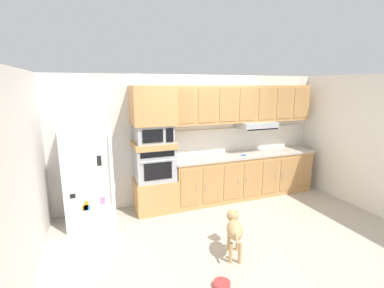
% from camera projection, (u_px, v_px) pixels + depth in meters
% --- Properties ---
extents(ground_plane, '(9.60, 9.60, 0.00)m').
position_uv_depth(ground_plane, '(218.00, 218.00, 4.82)').
color(ground_plane, '#B2A899').
extents(back_kitchen_wall, '(6.20, 0.12, 2.50)m').
position_uv_depth(back_kitchen_wall, '(195.00, 138.00, 5.57)').
color(back_kitchen_wall, silver).
rests_on(back_kitchen_wall, ground).
extents(side_panel_left, '(0.12, 7.10, 2.50)m').
position_uv_depth(side_panel_left, '(27.00, 167.00, 3.59)').
color(side_panel_left, silver).
rests_on(side_panel_left, ground).
extents(side_panel_right, '(0.12, 7.10, 2.50)m').
position_uv_depth(side_panel_right, '(344.00, 138.00, 5.51)').
color(side_panel_right, white).
rests_on(side_panel_right, ground).
extents(refrigerator, '(0.76, 0.73, 1.76)m').
position_uv_depth(refrigerator, '(88.00, 172.00, 4.54)').
color(refrigerator, white).
rests_on(refrigerator, ground).
extents(oven_base_cabinet, '(0.74, 0.62, 0.60)m').
position_uv_depth(oven_base_cabinet, '(155.00, 194.00, 5.12)').
color(oven_base_cabinet, tan).
rests_on(oven_base_cabinet, ground).
extents(built_in_oven, '(0.70, 0.62, 0.60)m').
position_uv_depth(built_in_oven, '(154.00, 164.00, 4.99)').
color(built_in_oven, '#A8AAAF').
rests_on(built_in_oven, oven_base_cabinet).
extents(appliance_mid_shelf, '(0.74, 0.62, 0.10)m').
position_uv_depth(appliance_mid_shelf, '(154.00, 145.00, 4.92)').
color(appliance_mid_shelf, tan).
rests_on(appliance_mid_shelf, built_in_oven).
extents(microwave, '(0.64, 0.54, 0.32)m').
position_uv_depth(microwave, '(153.00, 133.00, 4.87)').
color(microwave, '#A8AAAF').
rests_on(microwave, appliance_mid_shelf).
extents(appliance_upper_cabinet, '(0.74, 0.62, 0.68)m').
position_uv_depth(appliance_upper_cabinet, '(153.00, 105.00, 4.77)').
color(appliance_upper_cabinet, tan).
rests_on(appliance_upper_cabinet, microwave).
extents(lower_cabinet_run, '(3.06, 0.63, 0.88)m').
position_uv_depth(lower_cabinet_run, '(244.00, 176.00, 5.73)').
color(lower_cabinet_run, tan).
rests_on(lower_cabinet_run, ground).
extents(countertop_slab, '(3.10, 0.64, 0.04)m').
position_uv_depth(countertop_slab, '(245.00, 154.00, 5.64)').
color(countertop_slab, '#BCB2A3').
rests_on(countertop_slab, lower_cabinet_run).
extents(backsplash_panel, '(3.10, 0.02, 0.50)m').
position_uv_depth(backsplash_panel, '(238.00, 139.00, 5.85)').
color(backsplash_panel, silver).
rests_on(backsplash_panel, countertop_slab).
extents(upper_cabinet_with_hood, '(3.06, 0.48, 0.88)m').
position_uv_depth(upper_cabinet_with_hood, '(244.00, 105.00, 5.55)').
color(upper_cabinet_with_hood, tan).
rests_on(upper_cabinet_with_hood, backsplash_panel).
extents(screwdriver, '(0.17, 0.17, 0.03)m').
position_uv_depth(screwdriver, '(244.00, 155.00, 5.47)').
color(screwdriver, blue).
rests_on(screwdriver, countertop_slab).
extents(dog, '(0.38, 0.70, 0.56)m').
position_uv_depth(dog, '(234.00, 228.00, 3.73)').
color(dog, tan).
rests_on(dog, ground).
extents(dog_food_bowl, '(0.20, 0.20, 0.06)m').
position_uv_depth(dog_food_bowl, '(222.00, 284.00, 3.18)').
color(dog_food_bowl, red).
rests_on(dog_food_bowl, ground).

